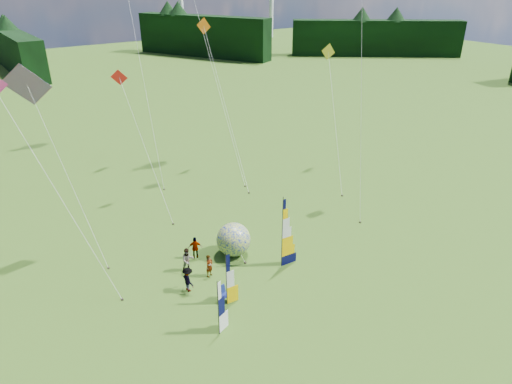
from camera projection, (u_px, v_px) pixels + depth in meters
ground at (308, 293)px, 27.48m from camera, size 220.00×220.00×0.00m
treeline_ring at (312, 236)px, 25.73m from camera, size 210.00×210.00×8.00m
feather_banner_main at (282, 234)px, 28.92m from camera, size 1.33×0.22×4.91m
side_banner_left at (226, 280)px, 25.84m from camera, size 0.95×0.17×3.38m
side_banner_far at (218, 309)px, 23.69m from camera, size 0.96×0.43×3.32m
bol_inflatable at (234, 239)px, 30.79m from camera, size 2.71×2.71×2.32m
spectator_a at (209, 266)px, 28.72m from camera, size 0.65×0.54×1.53m
spectator_b at (188, 260)px, 29.16m from camera, size 0.87×0.52×1.68m
spectator_c at (188, 279)px, 27.37m from camera, size 0.42×1.06×1.62m
spectator_d at (195, 248)px, 30.54m from camera, size 1.00×0.78×1.59m
camp_chair at (224, 294)px, 26.64m from camera, size 0.66×0.66×0.97m
kite_whale at (212, 57)px, 41.36m from camera, size 6.24×16.02×20.99m
kite_rainbow_delta at (66, 163)px, 28.39m from camera, size 8.17×11.17×13.50m
kite_parafoil at (362, 80)px, 33.89m from camera, size 8.29×9.88×20.39m
small_kite_red at (145, 143)px, 35.24m from camera, size 2.96×9.87×11.02m
small_kite_orange at (226, 100)px, 40.55m from camera, size 5.64×12.40×14.23m
small_kite_yellow at (335, 114)px, 40.68m from camera, size 7.90×10.65×12.02m
small_kite_pink at (57, 186)px, 25.57m from camera, size 6.35×9.57×13.29m
small_kite_green at (142, 67)px, 40.63m from camera, size 7.57×14.14×19.56m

